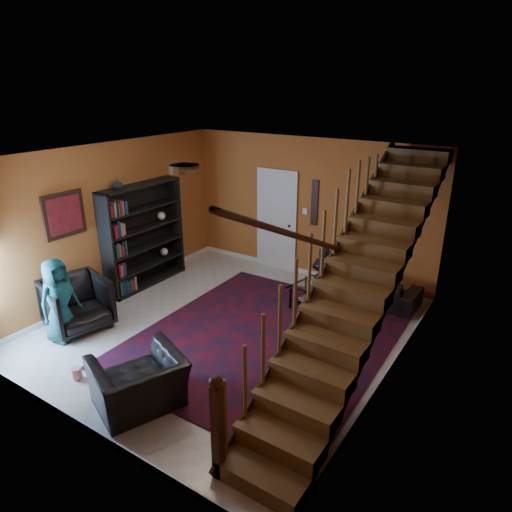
# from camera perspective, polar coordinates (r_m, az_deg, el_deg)

# --- Properties ---
(floor) EXTENTS (5.50, 5.50, 0.00)m
(floor) POSITION_cam_1_polar(r_m,az_deg,el_deg) (7.53, -3.69, -9.16)
(floor) COLOR beige
(floor) RESTS_ON ground
(room) EXTENTS (5.50, 5.50, 5.50)m
(room) POSITION_cam_1_polar(r_m,az_deg,el_deg) (9.17, -5.38, -3.05)
(room) COLOR #B06027
(room) RESTS_ON ground
(staircase) EXTENTS (0.95, 5.02, 3.18)m
(staircase) POSITION_cam_1_polar(r_m,az_deg,el_deg) (5.98, 12.52, -3.01)
(staircase) COLOR brown
(staircase) RESTS_ON floor
(bookshelf) EXTENTS (0.35, 1.80, 2.00)m
(bookshelf) POSITION_cam_1_polar(r_m,az_deg,el_deg) (9.04, -13.82, 2.27)
(bookshelf) COLOR black
(bookshelf) RESTS_ON floor
(door) EXTENTS (0.82, 0.05, 2.05)m
(door) POSITION_cam_1_polar(r_m,az_deg,el_deg) (9.57, 2.61, 4.29)
(door) COLOR silver
(door) RESTS_ON floor
(framed_picture) EXTENTS (0.04, 0.74, 0.74)m
(framed_picture) POSITION_cam_1_polar(r_m,az_deg,el_deg) (8.06, -22.85, 4.78)
(framed_picture) COLOR maroon
(framed_picture) RESTS_ON room
(wall_hanging) EXTENTS (0.14, 0.03, 0.90)m
(wall_hanging) POSITION_cam_1_polar(r_m,az_deg,el_deg) (9.04, 7.34, 6.60)
(wall_hanging) COLOR black
(wall_hanging) RESTS_ON room
(ceiling_fixture) EXTENTS (0.40, 0.40, 0.10)m
(ceiling_fixture) POSITION_cam_1_polar(r_m,az_deg,el_deg) (5.99, -8.98, 10.76)
(ceiling_fixture) COLOR #3F2814
(ceiling_fixture) RESTS_ON room
(rug) EXTENTS (3.64, 4.14, 0.02)m
(rug) POSITION_cam_1_polar(r_m,az_deg,el_deg) (7.24, 0.93, -10.35)
(rug) COLOR #4E0D18
(rug) RESTS_ON floor
(sofa) EXTENTS (1.87, 0.78, 0.54)m
(sofa) POSITION_cam_1_polar(r_m,az_deg,el_deg) (8.61, 13.73, -3.67)
(sofa) COLOR black
(sofa) RESTS_ON floor
(armchair_left) EXTENTS (1.13, 1.11, 0.86)m
(armchair_left) POSITION_cam_1_polar(r_m,az_deg,el_deg) (7.92, -21.46, -5.59)
(armchair_left) COLOR black
(armchair_left) RESTS_ON floor
(armchair_right) EXTENTS (1.24, 1.31, 0.68)m
(armchair_right) POSITION_cam_1_polar(r_m,az_deg,el_deg) (5.95, -14.44, -15.12)
(armchair_right) COLOR black
(armchair_right) RESTS_ON floor
(person_adult_a) EXTENTS (0.50, 0.35, 1.29)m
(person_adult_a) POSITION_cam_1_polar(r_m,az_deg,el_deg) (8.98, 8.37, -2.71)
(person_adult_a) COLOR black
(person_adult_a) RESTS_ON sofa
(person_adult_b) EXTENTS (0.57, 0.45, 1.13)m
(person_adult_b) POSITION_cam_1_polar(r_m,az_deg,el_deg) (8.92, 9.87, -3.55)
(person_adult_b) COLOR black
(person_adult_b) RESTS_ON sofa
(person_child) EXTENTS (0.46, 0.68, 1.34)m
(person_child) POSITION_cam_1_polar(r_m,az_deg,el_deg) (7.57, -23.42, -5.12)
(person_child) COLOR #195D5F
(person_child) RESTS_ON armchair_left
(coffee_table) EXTENTS (1.22, 0.88, 0.42)m
(coffee_table) POSITION_cam_1_polar(r_m,az_deg,el_deg) (8.08, 8.57, -5.22)
(coffee_table) COLOR black
(coffee_table) RESTS_ON floor
(cup_a) EXTENTS (0.14, 0.14, 0.11)m
(cup_a) POSITION_cam_1_polar(r_m,az_deg,el_deg) (8.07, 7.26, -3.34)
(cup_a) COLOR #999999
(cup_a) RESTS_ON coffee_table
(cup_b) EXTENTS (0.10, 0.10, 0.09)m
(cup_b) POSITION_cam_1_polar(r_m,az_deg,el_deg) (7.96, 7.31, -3.77)
(cup_b) COLOR #999999
(cup_b) RESTS_ON coffee_table
(bowl) EXTENTS (0.26, 0.26, 0.06)m
(bowl) POSITION_cam_1_polar(r_m,az_deg,el_deg) (7.94, 8.09, -4.02)
(bowl) COLOR #999999
(bowl) RESTS_ON coffee_table
(vase) EXTENTS (0.18, 0.18, 0.19)m
(vase) POSITION_cam_1_polar(r_m,az_deg,el_deg) (8.43, -16.96, 8.61)
(vase) COLOR #999999
(vase) RESTS_ON bookshelf
(popcorn_bucket) EXTENTS (0.14, 0.14, 0.15)m
(popcorn_bucket) POSITION_cam_1_polar(r_m,az_deg,el_deg) (6.80, -21.48, -13.44)
(popcorn_bucket) COLOR red
(popcorn_bucket) RESTS_ON rug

